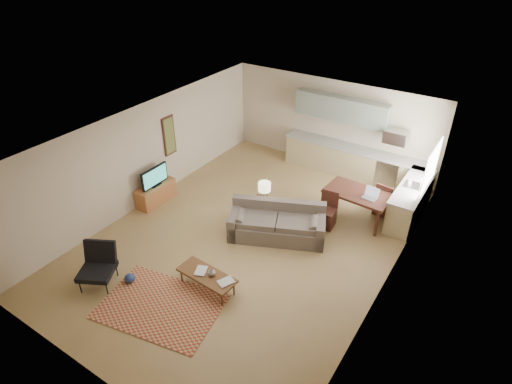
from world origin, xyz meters
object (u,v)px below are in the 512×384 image
Objects in this scene: console_table at (264,210)px; sofa at (277,222)px; armchair at (96,268)px; dining_table at (356,206)px; tv_credenza at (156,193)px; coffee_table at (207,281)px.

sofa is at bearing -41.87° from console_table.
armchair is 0.56× the size of dining_table.
sofa is 3.57m from tv_credenza.
coffee_table is 2.69m from console_table.
armchair is at bearing -146.43° from coffee_table.
armchair is at bearing -147.59° from sofa.
console_table is at bearing 16.08° from tv_credenza.
sofa is at bearing 28.28° from armchair.
coffee_table is 2.02× the size of console_table.
sofa is 1.48× the size of dining_table.
tv_credenza reaches higher than coffee_table.
sofa reaches higher than tv_credenza.
armchair is 0.77× the size of tv_credenza.
armchair reaches higher than sofa.
dining_table is at bearing 71.38° from coffee_table.
sofa is at bearing 85.82° from coffee_table.
tv_credenza is at bearing 84.73° from armchair.
console_table is 2.33m from dining_table.
sofa reaches higher than coffee_table.
sofa is at bearing 7.47° from tv_credenza.
armchair reaches higher than console_table.
console_table is (2.93, 0.85, 0.05)m from tv_credenza.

